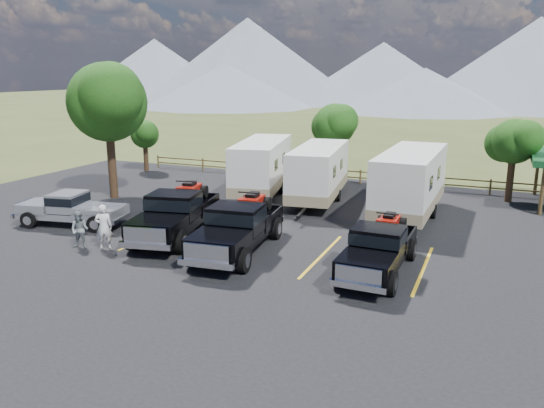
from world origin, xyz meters
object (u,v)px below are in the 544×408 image
at_px(rig_center, 239,226).
at_px(trailer_center, 319,173).
at_px(rig_left, 177,212).
at_px(trailer_left, 262,167).
at_px(tree_big_nw, 107,102).
at_px(person_b, 80,230).
at_px(pickup_silver, 71,209).
at_px(person_a, 104,227).
at_px(rig_right, 379,247).
at_px(trailer_right, 410,183).

bearing_deg(rig_center, trailer_center, 81.79).
bearing_deg(trailer_center, rig_left, -121.35).
bearing_deg(trailer_left, tree_big_nw, -164.32).
xyz_separation_m(rig_center, person_b, (-6.31, -2.29, -0.28)).
xyz_separation_m(pickup_silver, person_a, (3.80, -2.18, 0.11)).
relative_size(rig_right, trailer_center, 0.65).
distance_m(tree_big_nw, rig_left, 10.16).
height_order(trailer_left, trailer_right, trailer_right).
relative_size(rig_left, trailer_left, 0.76).
bearing_deg(tree_big_nw, pickup_silver, -69.59).
xyz_separation_m(tree_big_nw, trailer_right, (16.82, 2.27, -3.78)).
bearing_deg(trailer_right, tree_big_nw, -171.28).
distance_m(trailer_left, person_b, 12.62).
relative_size(rig_right, trailer_right, 0.61).
distance_m(trailer_center, person_a, 12.86).
distance_m(rig_left, rig_right, 9.41).
height_order(trailer_right, person_a, trailer_right).
relative_size(tree_big_nw, pickup_silver, 1.39).
bearing_deg(tree_big_nw, trailer_left, 28.03).
bearing_deg(person_b, rig_left, 33.23).
xyz_separation_m(trailer_left, person_a, (-1.91, -11.93, -0.74)).
relative_size(rig_center, rig_right, 1.16).
relative_size(rig_left, trailer_right, 0.73).
bearing_deg(trailer_center, person_a, -123.54).
bearing_deg(trailer_right, person_a, -136.38).
distance_m(rig_left, trailer_right, 11.71).
height_order(rig_center, pickup_silver, rig_center).
distance_m(rig_center, pickup_silver, 9.10).
relative_size(trailer_right, person_b, 6.16).
bearing_deg(trailer_left, rig_left, -103.24).
distance_m(person_a, person_b, 1.07).
bearing_deg(trailer_left, person_a, -111.43).
height_order(trailer_center, trailer_right, trailer_right).
bearing_deg(pickup_silver, rig_left, 85.12).
bearing_deg(trailer_center, tree_big_nw, -169.47).
bearing_deg(pickup_silver, trailer_right, 106.89).
height_order(tree_big_nw, trailer_right, tree_big_nw).
xyz_separation_m(rig_left, person_b, (-2.77, -3.11, -0.30)).
bearing_deg(person_b, tree_big_nw, 105.98).
bearing_deg(pickup_silver, person_a, 48.97).
xyz_separation_m(rig_left, trailer_left, (0.14, 9.13, 0.60)).
height_order(tree_big_nw, person_a, tree_big_nw).
xyz_separation_m(trailer_center, pickup_silver, (-9.41, -9.37, -0.81)).
distance_m(rig_left, person_a, 3.31).
bearing_deg(trailer_center, trailer_left, 166.53).
distance_m(pickup_silver, person_b, 3.74).
relative_size(rig_right, trailer_left, 0.63).
relative_size(rig_center, pickup_silver, 1.21).
bearing_deg(rig_center, person_a, -165.90).
height_order(person_a, person_b, person_a).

